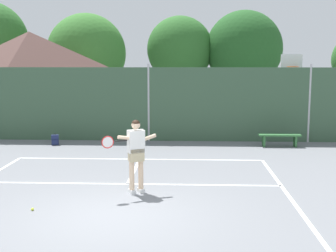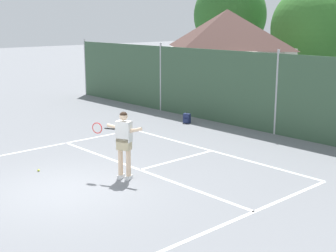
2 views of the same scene
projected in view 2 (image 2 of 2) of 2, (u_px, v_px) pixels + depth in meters
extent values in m
plane|color=slate|center=(64.00, 190.00, 12.01)|extent=(120.00, 120.00, 0.00)
cube|color=white|center=(211.00, 151.00, 15.61)|extent=(8.20, 0.10, 0.01)
cube|color=white|center=(174.00, 246.00, 9.05)|extent=(0.10, 11.00, 0.01)
cube|color=white|center=(140.00, 170.00, 13.63)|extent=(8.20, 0.10, 0.01)
cube|color=white|center=(177.00, 160.00, 14.60)|extent=(0.10, 2.97, 0.01)
cube|color=#38563D|center=(276.00, 94.00, 17.57)|extent=(26.00, 0.05, 3.02)
cylinder|color=#B2B2B7|center=(85.00, 67.00, 26.96)|extent=(0.09, 0.09, 3.17)
cylinder|color=#B2B2B7|center=(161.00, 77.00, 22.26)|extent=(0.09, 0.09, 3.17)
cylinder|color=#B2B2B7|center=(277.00, 92.00, 17.56)|extent=(0.09, 0.09, 3.17)
cube|color=beige|center=(226.00, 74.00, 25.35)|extent=(5.91, 4.29, 2.75)
pyramid|color=#513833|center=(227.00, 29.00, 24.83)|extent=(6.38, 4.64, 1.99)
cylinder|color=brown|center=(228.00, 65.00, 32.40)|extent=(0.36, 0.36, 2.35)
ellipsoid|color=#2D6628|center=(230.00, 15.00, 31.67)|extent=(5.04, 4.54, 5.04)
cylinder|color=brown|center=(310.00, 79.00, 27.92)|extent=(0.36, 0.36, 1.61)
ellipsoid|color=#38752D|center=(313.00, 28.00, 27.28)|extent=(4.99, 4.49, 4.99)
cube|color=silver|center=(129.00, 177.00, 12.83)|extent=(0.22, 0.29, 0.10)
cube|color=silver|center=(121.00, 176.00, 12.91)|extent=(0.22, 0.29, 0.10)
cylinder|color=beige|center=(128.00, 161.00, 12.73)|extent=(0.13, 0.13, 0.82)
cylinder|color=beige|center=(120.00, 160.00, 12.81)|extent=(0.13, 0.13, 0.82)
cube|color=tan|center=(124.00, 144.00, 12.67)|extent=(0.43, 0.37, 0.32)
cube|color=silver|center=(124.00, 131.00, 12.59)|extent=(0.46, 0.39, 0.56)
sphere|color=beige|center=(124.00, 116.00, 12.50)|extent=(0.22, 0.22, 0.22)
sphere|color=black|center=(124.00, 116.00, 12.50)|extent=(0.21, 0.21, 0.21)
cylinder|color=beige|center=(117.00, 127.00, 12.62)|extent=(0.54, 0.33, 0.17)
cylinder|color=beige|center=(133.00, 130.00, 12.48)|extent=(0.49, 0.30, 0.22)
cylinder|color=black|center=(110.00, 129.00, 12.68)|extent=(0.29, 0.16, 0.04)
torus|color=red|center=(97.00, 128.00, 12.76)|extent=(0.28, 0.15, 0.30)
cylinder|color=silver|center=(97.00, 128.00, 12.76)|extent=(0.24, 0.12, 0.26)
sphere|color=#CCE033|center=(39.00, 170.00, 13.49)|extent=(0.07, 0.07, 0.07)
cube|color=navy|center=(187.00, 118.00, 19.74)|extent=(0.32, 0.25, 0.40)
cube|color=navy|center=(186.00, 121.00, 19.66)|extent=(0.23, 0.12, 0.18)
torus|color=black|center=(187.00, 113.00, 19.70)|extent=(0.09, 0.04, 0.09)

